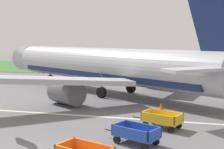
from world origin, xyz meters
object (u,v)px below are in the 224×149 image
(airplane, at_px, (107,66))
(baggage_cart_third_in_row, at_px, (136,134))
(baggage_cart_fourth_in_row, at_px, (162,119))
(traffic_cone_near_plane, at_px, (161,106))

(airplane, bearing_deg, baggage_cart_third_in_row, -69.23)
(airplane, xyz_separation_m, baggage_cart_fourth_in_row, (7.06, -12.11, -2.45))
(baggage_cart_third_in_row, bearing_deg, baggage_cart_fourth_in_row, 72.77)
(airplane, relative_size, baggage_cart_fourth_in_row, 9.45)
(baggage_cart_fourth_in_row, bearing_deg, traffic_cone_near_plane, 95.72)
(baggage_cart_fourth_in_row, xyz_separation_m, traffic_cone_near_plane, (-0.56, 5.57, -0.31))
(airplane, xyz_separation_m, baggage_cart_third_in_row, (5.95, -15.69, -2.45))
(airplane, bearing_deg, baggage_cart_fourth_in_row, -59.75)
(baggage_cart_third_in_row, xyz_separation_m, baggage_cart_fourth_in_row, (1.11, 3.58, 0.00))
(airplane, height_order, traffic_cone_near_plane, airplane)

